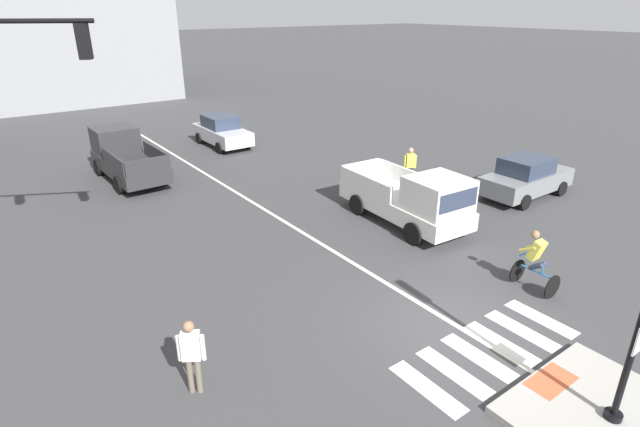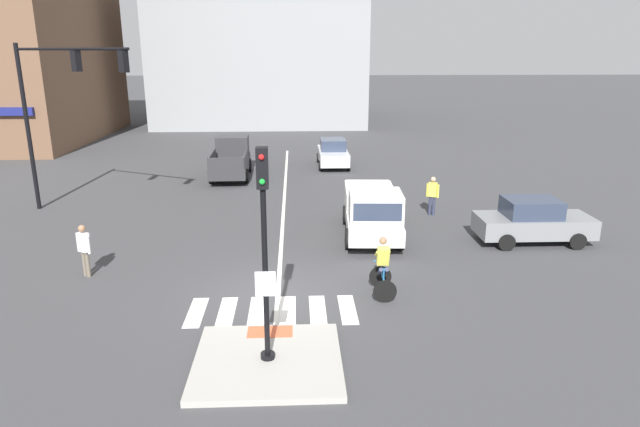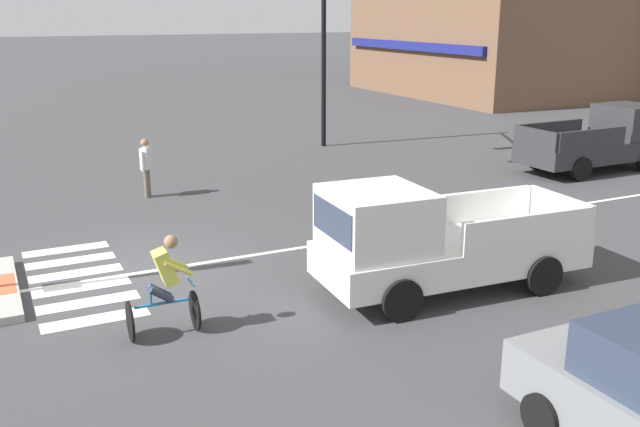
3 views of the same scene
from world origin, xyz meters
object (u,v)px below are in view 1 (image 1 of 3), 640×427
Objects in this scene: pickup_truck_charcoal_westbound_distant at (125,156)px; car_silver_eastbound_distant at (222,131)px; car_grey_cross_right at (526,177)px; pickup_truck_white_eastbound_mid at (413,200)px; cyclist at (536,260)px; pedestrian_waiting_far_side at (410,164)px; pedestrian_at_curb_left at (191,352)px.

car_silver_eastbound_distant is at bearing 22.73° from pickup_truck_charcoal_westbound_distant.
pickup_truck_charcoal_westbound_distant reaches higher than car_grey_cross_right.
cyclist is at bearing -94.25° from pickup_truck_white_eastbound_mid.
pedestrian_waiting_far_side is at bearing -71.80° from car_silver_eastbound_distant.
cyclist is 1.01× the size of pedestrian_waiting_far_side.
pickup_truck_white_eastbound_mid is 3.10× the size of cyclist.
car_silver_eastbound_distant is 2.46× the size of pedestrian_at_curb_left.
cyclist reaches higher than car_grey_cross_right.
car_grey_cross_right is 5.82m from pickup_truck_white_eastbound_mid.
pickup_truck_white_eastbound_mid is 3.12× the size of pedestrian_at_curb_left.
pedestrian_waiting_far_side is at bearing 127.65° from car_grey_cross_right.
pickup_truck_white_eastbound_mid is at bearing 18.65° from pedestrian_at_curb_left.
car_grey_cross_right is 15.33m from pedestrian_at_curb_left.
cyclist reaches higher than car_silver_eastbound_distant.
pickup_truck_white_eastbound_mid is at bearing 173.92° from car_grey_cross_right.
pedestrian_at_curb_left is 1.00× the size of pedestrian_waiting_far_side.
pickup_truck_white_eastbound_mid is 4.24m from pedestrian_waiting_far_side.
cyclist reaches higher than pedestrian_at_curb_left.
pickup_truck_charcoal_westbound_distant is 0.99× the size of pickup_truck_white_eastbound_mid.
pedestrian_waiting_far_side is at bearing -41.26° from pickup_truck_charcoal_westbound_distant.
pickup_truck_charcoal_westbound_distant is 17.18m from cyclist.
cyclist is (-6.14, -4.23, 0.06)m from car_grey_cross_right.
car_grey_cross_right is at bearing -44.25° from pickup_truck_charcoal_westbound_distant.
pedestrian_waiting_far_side is (3.33, 7.88, 0.11)m from cyclist.
pedestrian_waiting_far_side is (12.31, 6.18, 0.00)m from pedestrian_at_curb_left.
car_grey_cross_right is 4.61m from pedestrian_waiting_far_side.
pickup_truck_white_eastbound_mid is (-5.78, 0.62, 0.17)m from car_grey_cross_right.
cyclist is (6.03, -16.09, -0.11)m from pickup_truck_charcoal_westbound_distant.
car_grey_cross_right is 15.64m from car_silver_eastbound_distant.
cyclist is 9.14m from pedestrian_at_curb_left.
pickup_truck_white_eastbound_mid reaches higher than pedestrian_waiting_far_side.
car_grey_cross_right is 2.46× the size of pedestrian_waiting_far_side.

